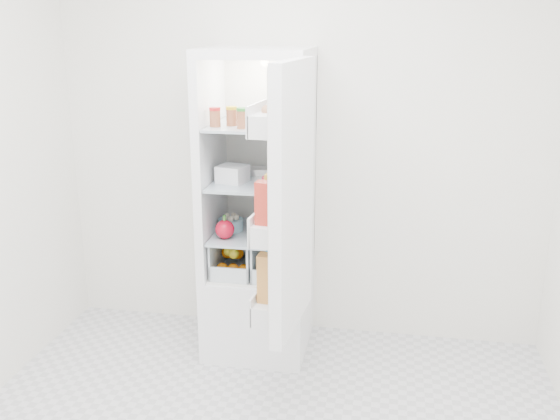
% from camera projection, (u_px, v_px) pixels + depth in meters
% --- Properties ---
extents(room_walls, '(3.02, 3.02, 2.61)m').
position_uv_depth(room_walls, '(239.00, 120.00, 2.28)').
color(room_walls, white).
rests_on(room_walls, ground).
extents(refrigerator, '(0.60, 0.60, 1.80)m').
position_uv_depth(refrigerator, '(260.00, 242.00, 3.75)').
color(refrigerator, white).
rests_on(refrigerator, ground).
extents(shelf_low, '(0.49, 0.53, 0.01)m').
position_uv_depth(shelf_low, '(258.00, 233.00, 3.67)').
color(shelf_low, '#A4B4C0').
rests_on(shelf_low, refrigerator).
extents(shelf_mid, '(0.49, 0.53, 0.02)m').
position_uv_depth(shelf_mid, '(257.00, 182.00, 3.58)').
color(shelf_mid, '#A4B4C0').
rests_on(shelf_mid, refrigerator).
extents(shelf_top, '(0.49, 0.53, 0.02)m').
position_uv_depth(shelf_top, '(256.00, 125.00, 3.49)').
color(shelf_top, '#A4B4C0').
rests_on(shelf_top, refrigerator).
extents(crisper_left, '(0.23, 0.46, 0.22)m').
position_uv_depth(crisper_left, '(238.00, 253.00, 3.73)').
color(crisper_left, silver).
rests_on(crisper_left, refrigerator).
extents(crisper_right, '(0.23, 0.46, 0.22)m').
position_uv_depth(crisper_right, '(278.00, 255.00, 3.69)').
color(crisper_right, silver).
rests_on(crisper_right, refrigerator).
extents(condiment_jars, '(0.46, 0.16, 0.08)m').
position_uv_depth(condiment_jars, '(252.00, 119.00, 3.37)').
color(condiment_jars, '#B21919').
rests_on(condiment_jars, shelf_top).
extents(squeeze_bottle, '(0.06, 0.06, 0.17)m').
position_uv_depth(squeeze_bottle, '(289.00, 108.00, 3.50)').
color(squeeze_bottle, white).
rests_on(squeeze_bottle, shelf_top).
extents(tub_white, '(0.18, 0.18, 0.10)m').
position_uv_depth(tub_white, '(233.00, 174.00, 3.55)').
color(tub_white, white).
rests_on(tub_white, shelf_mid).
extents(tin_red, '(0.10, 0.10, 0.06)m').
position_uv_depth(tin_red, '(270.00, 182.00, 3.44)').
color(tin_red, red).
rests_on(tin_red, shelf_mid).
extents(foil_tray, '(0.16, 0.13, 0.04)m').
position_uv_depth(foil_tray, '(258.00, 171.00, 3.74)').
color(foil_tray, silver).
rests_on(foil_tray, shelf_mid).
extents(red_cabbage, '(0.15, 0.15, 0.15)m').
position_uv_depth(red_cabbage, '(283.00, 223.00, 3.59)').
color(red_cabbage, '#5F2060').
rests_on(red_cabbage, shelf_low).
extents(bell_pepper, '(0.11, 0.11, 0.11)m').
position_uv_depth(bell_pepper, '(225.00, 229.00, 3.55)').
color(bell_pepper, red).
rests_on(bell_pepper, shelf_low).
extents(mushroom_bowl, '(0.18, 0.18, 0.07)m').
position_uv_depth(mushroom_bowl, '(231.00, 225.00, 3.70)').
color(mushroom_bowl, '#82AFC2').
rests_on(mushroom_bowl, shelf_low).
extents(salad_bag, '(0.12, 0.12, 0.12)m').
position_uv_depth(salad_bag, '(282.00, 236.00, 3.42)').
color(salad_bag, '#B1D5A0').
rests_on(salad_bag, shelf_low).
extents(citrus_pile, '(0.20, 0.24, 0.16)m').
position_uv_depth(citrus_pile, '(234.00, 259.00, 3.68)').
color(citrus_pile, orange).
rests_on(citrus_pile, refrigerator).
extents(veg_pile, '(0.16, 0.30, 0.10)m').
position_uv_depth(veg_pile, '(279.00, 263.00, 3.70)').
color(veg_pile, '#1B4C19').
rests_on(veg_pile, refrigerator).
extents(fridge_door, '(0.22, 0.60, 1.30)m').
position_uv_depth(fridge_door, '(287.00, 205.00, 2.98)').
color(fridge_door, white).
rests_on(fridge_door, refrigerator).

